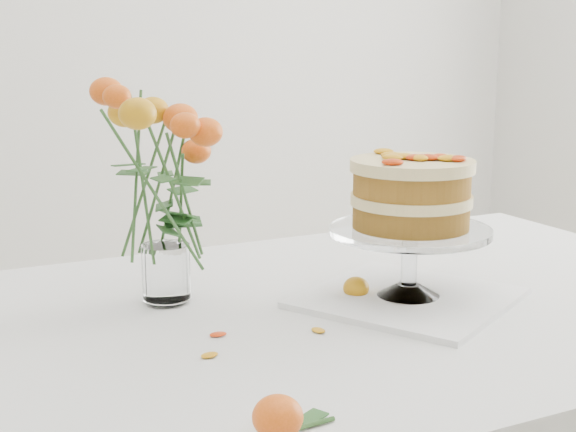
% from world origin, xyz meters
% --- Properties ---
extents(table, '(1.43, 0.93, 0.76)m').
position_xyz_m(table, '(0.00, 0.00, 0.67)').
color(table, tan).
rests_on(table, ground).
extents(napkin, '(0.42, 0.42, 0.01)m').
position_xyz_m(napkin, '(0.08, -0.04, 0.76)').
color(napkin, silver).
rests_on(napkin, table).
extents(cake_stand, '(0.27, 0.27, 0.24)m').
position_xyz_m(cake_stand, '(0.08, -0.04, 0.93)').
color(cake_stand, silver).
rests_on(cake_stand, napkin).
extents(rose_vase, '(0.29, 0.29, 0.40)m').
position_xyz_m(rose_vase, '(-0.28, 0.13, 0.99)').
color(rose_vase, silver).
rests_on(rose_vase, table).
extents(loose_rose_near, '(0.08, 0.04, 0.04)m').
position_xyz_m(loose_rose_near, '(0.01, 0.01, 0.77)').
color(loose_rose_near, orange).
rests_on(loose_rose_near, table).
extents(loose_rose_far, '(0.10, 0.06, 0.05)m').
position_xyz_m(loose_rose_far, '(-0.31, -0.37, 0.78)').
color(loose_rose_far, '#D74F0A').
rests_on(loose_rose_far, table).
extents(stray_petal_a, '(0.03, 0.02, 0.00)m').
position_xyz_m(stray_petal_a, '(-0.12, -0.10, 0.76)').
color(stray_petal_a, orange).
rests_on(stray_petal_a, table).
extents(stray_petal_b, '(0.03, 0.02, 0.00)m').
position_xyz_m(stray_petal_b, '(-0.02, -0.14, 0.76)').
color(stray_petal_b, orange).
rests_on(stray_petal_b, table).
extents(stray_petal_c, '(0.03, 0.02, 0.00)m').
position_xyz_m(stray_petal_c, '(0.02, -0.18, 0.76)').
color(stray_petal_c, orange).
rests_on(stray_petal_c, table).
extents(stray_petal_d, '(0.03, 0.02, 0.00)m').
position_xyz_m(stray_petal_d, '(-0.26, -0.05, 0.76)').
color(stray_petal_d, orange).
rests_on(stray_petal_d, table).
extents(stray_petal_e, '(0.03, 0.02, 0.00)m').
position_xyz_m(stray_petal_e, '(-0.30, -0.12, 0.76)').
color(stray_petal_e, orange).
rests_on(stray_petal_e, table).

